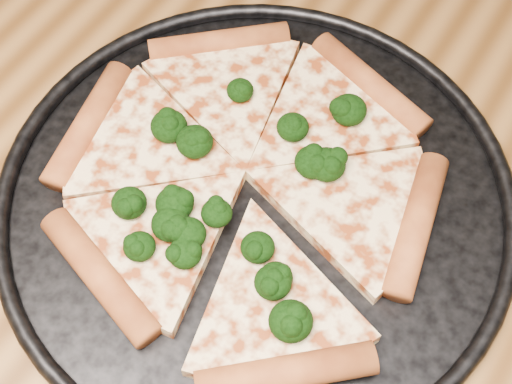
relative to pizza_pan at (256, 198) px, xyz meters
The scene contains 3 objects.
pizza_pan is the anchor object (origin of this frame).
pizza 0.02m from the pizza_pan, 150.19° to the left, with size 0.31×0.32×0.02m.
broccoli_florets 0.02m from the pizza_pan, 113.16° to the right, with size 0.19×0.21×0.02m.
Camera 1 is at (0.08, -0.12, 1.24)m, focal length 51.84 mm.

